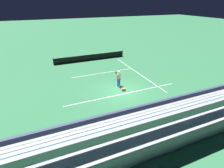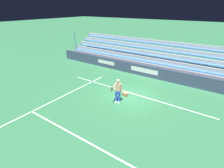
{
  "view_description": "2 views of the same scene",
  "coord_description": "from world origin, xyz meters",
  "px_view_note": "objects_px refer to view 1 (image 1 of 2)",
  "views": [
    {
      "loc": [
        -7.1,
        -14.1,
        8.47
      ],
      "look_at": [
        -1.06,
        0.1,
        1.02
      ],
      "focal_mm": 28.0,
      "sensor_mm": 36.0,
      "label": 1
    },
    {
      "loc": [
        -5.68,
        10.38,
        6.27
      ],
      "look_at": [
        0.5,
        1.55,
        1.44
      ],
      "focal_mm": 28.0,
      "sensor_mm": 36.0,
      "label": 2
    }
  ],
  "objects_px": {
    "tennis_ball_far_right": "(97,88)",
    "tennis_net": "(90,57)",
    "tennis_ball_near_player": "(166,92)",
    "tennis_ball_stray_back": "(147,83)",
    "ball_box_cardboard": "(123,89)",
    "water_bottle": "(151,84)",
    "tennis_ball_far_left": "(126,78)",
    "tennis_player": "(119,79)",
    "tennis_ball_toward_net": "(87,99)"
  },
  "relations": [
    {
      "from": "tennis_ball_stray_back",
      "to": "tennis_ball_far_right",
      "type": "height_order",
      "value": "same"
    },
    {
      "from": "tennis_player",
      "to": "tennis_ball_stray_back",
      "type": "height_order",
      "value": "tennis_player"
    },
    {
      "from": "tennis_ball_far_left",
      "to": "tennis_net",
      "type": "bearing_deg",
      "value": 102.72
    },
    {
      "from": "tennis_ball_far_left",
      "to": "tennis_ball_far_right",
      "type": "distance_m",
      "value": 4.15
    },
    {
      "from": "tennis_ball_stray_back",
      "to": "tennis_ball_toward_net",
      "type": "bearing_deg",
      "value": -174.14
    },
    {
      "from": "tennis_player",
      "to": "tennis_ball_stray_back",
      "type": "bearing_deg",
      "value": -11.95
    },
    {
      "from": "tennis_ball_far_right",
      "to": "tennis_net",
      "type": "xyz_separation_m",
      "value": [
        2.13,
        9.42,
        0.46
      ]
    },
    {
      "from": "tennis_ball_near_player",
      "to": "water_bottle",
      "type": "relative_size",
      "value": 0.3
    },
    {
      "from": "tennis_ball_near_player",
      "to": "tennis_net",
      "type": "xyz_separation_m",
      "value": [
        -4.05,
        12.98,
        0.46
      ]
    },
    {
      "from": "ball_box_cardboard",
      "to": "tennis_ball_far_right",
      "type": "distance_m",
      "value": 2.85
    },
    {
      "from": "tennis_ball_near_player",
      "to": "tennis_ball_stray_back",
      "type": "distance_m",
      "value": 2.52
    },
    {
      "from": "tennis_ball_stray_back",
      "to": "tennis_net",
      "type": "distance_m",
      "value": 11.08
    },
    {
      "from": "tennis_net",
      "to": "tennis_ball_stray_back",
      "type": "bearing_deg",
      "value": -72.11
    },
    {
      "from": "tennis_ball_toward_net",
      "to": "ball_box_cardboard",
      "type": "bearing_deg",
      "value": 4.11
    },
    {
      "from": "water_bottle",
      "to": "tennis_net",
      "type": "distance_m",
      "value": 11.6
    },
    {
      "from": "tennis_ball_far_right",
      "to": "water_bottle",
      "type": "xyz_separation_m",
      "value": [
        5.74,
        -1.6,
        0.08
      ]
    },
    {
      "from": "ball_box_cardboard",
      "to": "tennis_ball_far_left",
      "type": "bearing_deg",
      "value": 58.55
    },
    {
      "from": "tennis_player",
      "to": "tennis_ball_far_right",
      "type": "distance_m",
      "value": 2.53
    },
    {
      "from": "tennis_player",
      "to": "tennis_ball_near_player",
      "type": "distance_m",
      "value": 5.02
    },
    {
      "from": "tennis_player",
      "to": "tennis_ball_far_left",
      "type": "distance_m",
      "value": 2.43
    },
    {
      "from": "tennis_ball_near_player",
      "to": "tennis_ball_stray_back",
      "type": "height_order",
      "value": "same"
    },
    {
      "from": "tennis_ball_far_right",
      "to": "tennis_ball_stray_back",
      "type": "bearing_deg",
      "value": -11.45
    },
    {
      "from": "ball_box_cardboard",
      "to": "tennis_ball_far_right",
      "type": "relative_size",
      "value": 6.06
    },
    {
      "from": "tennis_ball_near_player",
      "to": "tennis_ball_far_left",
      "type": "bearing_deg",
      "value": 115.04
    },
    {
      "from": "tennis_player",
      "to": "tennis_ball_far_right",
      "type": "bearing_deg",
      "value": 169.24
    },
    {
      "from": "tennis_ball_toward_net",
      "to": "tennis_ball_far_left",
      "type": "xyz_separation_m",
      "value": [
        5.65,
        2.95,
        0.0
      ]
    },
    {
      "from": "tennis_ball_stray_back",
      "to": "tennis_ball_far_right",
      "type": "bearing_deg",
      "value": 168.55
    },
    {
      "from": "tennis_net",
      "to": "tennis_ball_far_right",
      "type": "bearing_deg",
      "value": -102.72
    },
    {
      "from": "tennis_ball_toward_net",
      "to": "water_bottle",
      "type": "bearing_deg",
      "value": 1.96
    },
    {
      "from": "tennis_ball_stray_back",
      "to": "water_bottle",
      "type": "height_order",
      "value": "water_bottle"
    },
    {
      "from": "tennis_ball_near_player",
      "to": "water_bottle",
      "type": "xyz_separation_m",
      "value": [
        -0.44,
        1.96,
        0.08
      ]
    },
    {
      "from": "ball_box_cardboard",
      "to": "tennis_ball_near_player",
      "type": "relative_size",
      "value": 6.06
    },
    {
      "from": "tennis_ball_stray_back",
      "to": "tennis_ball_toward_net",
      "type": "xyz_separation_m",
      "value": [
        -7.17,
        -0.74,
        0.0
      ]
    },
    {
      "from": "tennis_net",
      "to": "tennis_ball_near_player",
      "type": "bearing_deg",
      "value": -72.66
    },
    {
      "from": "tennis_player",
      "to": "water_bottle",
      "type": "xyz_separation_m",
      "value": [
        3.41,
        -1.16,
        -0.78
      ]
    },
    {
      "from": "tennis_ball_near_player",
      "to": "water_bottle",
      "type": "bearing_deg",
      "value": 102.55
    },
    {
      "from": "tennis_ball_toward_net",
      "to": "tennis_ball_stray_back",
      "type": "bearing_deg",
      "value": 5.86
    },
    {
      "from": "ball_box_cardboard",
      "to": "tennis_ball_far_left",
      "type": "xyz_separation_m",
      "value": [
        1.62,
        2.66,
        -0.1
      ]
    },
    {
      "from": "tennis_ball_toward_net",
      "to": "tennis_ball_far_right",
      "type": "height_order",
      "value": "same"
    },
    {
      "from": "water_bottle",
      "to": "tennis_ball_stray_back",
      "type": "bearing_deg",
      "value": 113.95
    },
    {
      "from": "ball_box_cardboard",
      "to": "tennis_ball_near_player",
      "type": "bearing_deg",
      "value": -27.7
    },
    {
      "from": "ball_box_cardboard",
      "to": "tennis_net",
      "type": "distance_m",
      "value": 10.99
    },
    {
      "from": "tennis_ball_far_right",
      "to": "water_bottle",
      "type": "bearing_deg",
      "value": -15.59
    },
    {
      "from": "tennis_ball_stray_back",
      "to": "tennis_ball_far_left",
      "type": "relative_size",
      "value": 1.0
    },
    {
      "from": "tennis_player",
      "to": "tennis_ball_toward_net",
      "type": "relative_size",
      "value": 25.98
    },
    {
      "from": "tennis_ball_near_player",
      "to": "tennis_ball_far_left",
      "type": "distance_m",
      "value": 5.13
    },
    {
      "from": "tennis_net",
      "to": "tennis_ball_toward_net",
      "type": "bearing_deg",
      "value": -108.5
    },
    {
      "from": "tennis_ball_near_player",
      "to": "tennis_ball_far_right",
      "type": "bearing_deg",
      "value": 150.06
    },
    {
      "from": "tennis_ball_far_right",
      "to": "tennis_ball_toward_net",
      "type": "bearing_deg",
      "value": -131.57
    },
    {
      "from": "tennis_ball_stray_back",
      "to": "tennis_ball_far_right",
      "type": "distance_m",
      "value": 5.64
    }
  ]
}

